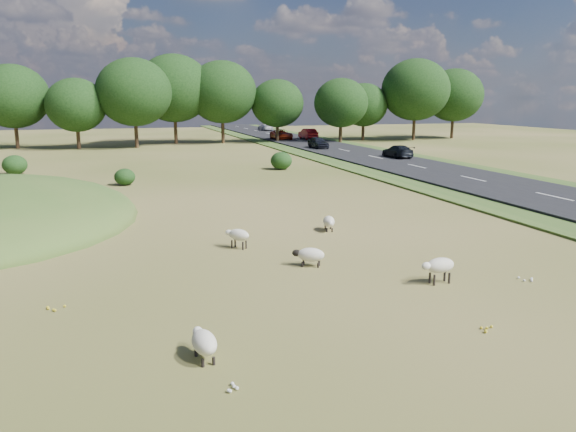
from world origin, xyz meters
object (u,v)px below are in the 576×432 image
object	(u,v)px
car_2	(308,134)
car_6	(318,142)
sheep_0	(329,222)
car_4	(266,126)
sheep_3	(310,255)
sheep_1	(204,342)
car_5	(281,134)
sheep_2	(238,235)
car_0	(398,151)
sheep_4	(439,266)

from	to	relation	value
car_2	car_6	world-z (taller)	car_2
sheep_0	car_4	bearing A→B (deg)	-178.93
car_6	sheep_3	bearing A→B (deg)	-110.89
sheep_0	sheep_3	xyz separation A→B (m)	(-2.73, -5.01, 0.01)
sheep_3	car_4	world-z (taller)	car_4
sheep_1	car_2	size ratio (longest dim) A/B	0.28
sheep_1	car_5	xyz separation A→B (m)	(21.49, 64.73, 0.49)
sheep_2	sheep_3	xyz separation A→B (m)	(1.95, -3.23, -0.13)
car_0	car_6	xyz separation A→B (m)	(-3.80, 12.26, 0.06)
sheep_1	car_0	size ratio (longest dim) A/B	0.30
sheep_0	car_4	size ratio (longest dim) A/B	0.26
sheep_1	car_6	world-z (taller)	car_6
sheep_4	car_5	xyz separation A→B (m)	(13.18, 61.54, 0.32)
sheep_1	sheep_4	bearing A→B (deg)	-75.59
car_2	car_0	bearing A→B (deg)	90.00
sheep_2	sheep_3	size ratio (longest dim) A/B	0.86
car_6	car_4	bearing A→B (deg)	84.20
sheep_1	car_5	size ratio (longest dim) A/B	0.26
sheep_1	car_5	world-z (taller)	car_5
sheep_2	car_2	distance (m)	58.97
sheep_1	car_6	distance (m)	54.23
sheep_0	car_5	bearing A→B (deg)	179.61
car_6	sheep_1	bearing A→B (deg)	-113.34
car_0	car_5	bearing A→B (deg)	-82.05
car_0	car_2	world-z (taller)	car_2
sheep_1	car_4	world-z (taller)	car_4
sheep_4	car_4	size ratio (longest dim) A/B	0.26
car_2	car_6	xyz separation A→B (m)	(-3.80, -14.32, -0.08)
sheep_1	sheep_4	size ratio (longest dim) A/B	1.03
car_2	car_5	size ratio (longest dim) A/B	0.91
car_6	sheep_2	bearing A→B (deg)	-114.74
sheep_0	car_4	world-z (taller)	car_4
sheep_3	car_5	size ratio (longest dim) A/B	0.25
car_6	sheep_4	bearing A→B (deg)	-105.79
sheep_4	car_6	xyz separation A→B (m)	(13.18, 46.60, 0.30)
car_6	car_2	bearing A→B (deg)	75.14
car_4	car_6	xyz separation A→B (m)	(-3.80, -37.44, -0.03)
sheep_0	sheep_2	world-z (taller)	sheep_2
car_2	car_4	xyz separation A→B (m)	(0.00, 23.12, -0.05)
car_6	car_0	bearing A→B (deg)	-72.78
sheep_2	car_0	distance (m)	35.82
car_0	sheep_3	bearing A→B (deg)	56.85
sheep_4	sheep_3	bearing A→B (deg)	-45.55
sheep_2	car_2	world-z (taller)	car_2
sheep_2	car_0	xyz separation A→B (m)	(22.35, 27.99, 0.29)
car_0	car_2	distance (m)	26.58
sheep_1	car_5	distance (m)	68.20
sheep_4	car_6	distance (m)	48.43
sheep_3	car_5	distance (m)	60.73
sheep_1	car_4	xyz separation A→B (m)	(25.29, 87.23, 0.49)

